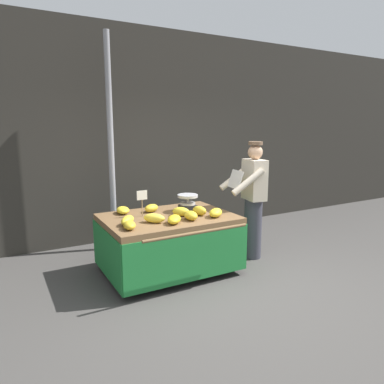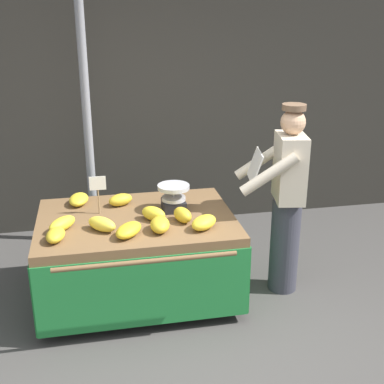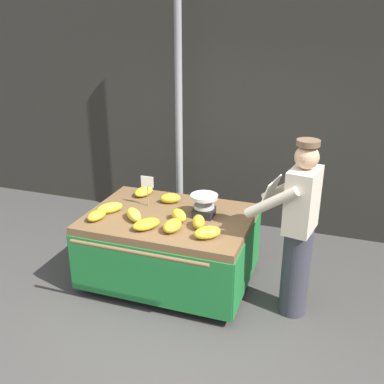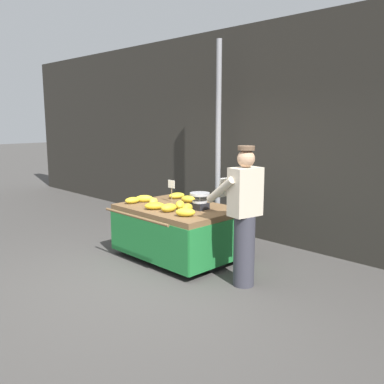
% 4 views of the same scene
% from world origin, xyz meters
% --- Properties ---
extents(ground_plane, '(60.00, 60.00, 0.00)m').
position_xyz_m(ground_plane, '(0.00, 0.00, 0.00)').
color(ground_plane, '#423F3D').
extents(back_wall, '(16.00, 0.24, 3.54)m').
position_xyz_m(back_wall, '(0.00, 2.75, 1.77)').
color(back_wall, '#2D2B26').
rests_on(back_wall, ground).
extents(street_pole, '(0.09, 0.09, 3.29)m').
position_xyz_m(street_pole, '(-0.81, 2.23, 1.65)').
color(street_pole, gray).
rests_on(street_pole, ground).
extents(banana_cart, '(1.69, 1.40, 0.77)m').
position_xyz_m(banana_cart, '(-0.45, 0.97, 0.57)').
color(banana_cart, brown).
rests_on(banana_cart, ground).
extents(weighing_scale, '(0.28, 0.28, 0.23)m').
position_xyz_m(weighing_scale, '(-0.11, 1.07, 0.89)').
color(weighing_scale, black).
rests_on(weighing_scale, banana_cart).
extents(price_sign, '(0.14, 0.01, 0.34)m').
position_xyz_m(price_sign, '(-0.76, 1.12, 1.02)').
color(price_sign, '#997A51').
rests_on(price_sign, banana_cart).
extents(banana_bunch_0, '(0.18, 0.25, 0.10)m').
position_xyz_m(banana_bunch_0, '(-1.10, 0.64, 0.82)').
color(banana_bunch_0, gold).
rests_on(banana_bunch_0, banana_cart).
extents(banana_bunch_1, '(0.29, 0.28, 0.11)m').
position_xyz_m(banana_bunch_1, '(0.06, 0.63, 0.83)').
color(banana_bunch_1, yellow).
rests_on(banana_bunch_1, banana_cart).
extents(banana_bunch_2, '(0.28, 0.28, 0.11)m').
position_xyz_m(banana_bunch_2, '(-0.75, 0.76, 0.83)').
color(banana_bunch_2, yellow).
rests_on(banana_bunch_2, banana_cart).
extents(banana_bunch_3, '(0.26, 0.21, 0.11)m').
position_xyz_m(banana_bunch_3, '(-0.56, 1.28, 0.83)').
color(banana_bunch_3, gold).
rests_on(banana_bunch_3, banana_cart).
extents(banana_bunch_4, '(0.29, 0.32, 0.10)m').
position_xyz_m(banana_bunch_4, '(-0.54, 0.61, 0.82)').
color(banana_bunch_4, gold).
rests_on(banana_bunch_4, banana_cart).
extents(banana_bunch_5, '(0.21, 0.30, 0.09)m').
position_xyz_m(banana_bunch_5, '(-0.93, 1.39, 0.82)').
color(banana_bunch_5, yellow).
rests_on(banana_bunch_5, banana_cart).
extents(banana_bunch_6, '(0.18, 0.26, 0.11)m').
position_xyz_m(banana_bunch_6, '(-0.29, 0.66, 0.83)').
color(banana_bunch_6, gold).
rests_on(banana_bunch_6, banana_cart).
extents(banana_bunch_7, '(0.18, 0.24, 0.12)m').
position_xyz_m(banana_bunch_7, '(-0.08, 0.80, 0.83)').
color(banana_bunch_7, gold).
rests_on(banana_bunch_7, banana_cart).
extents(banana_bunch_8, '(0.27, 0.28, 0.11)m').
position_xyz_m(banana_bunch_8, '(-1.06, 0.83, 0.83)').
color(banana_bunch_8, yellow).
rests_on(banana_bunch_8, banana_cart).
extents(banana_bunch_9, '(0.25, 0.25, 0.12)m').
position_xyz_m(banana_bunch_9, '(-0.31, 0.88, 0.83)').
color(banana_bunch_9, yellow).
rests_on(banana_bunch_9, banana_cart).
extents(vendor_person, '(0.64, 0.59, 1.71)m').
position_xyz_m(vendor_person, '(0.85, 0.86, 0.87)').
color(vendor_person, '#383842').
rests_on(vendor_person, ground).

